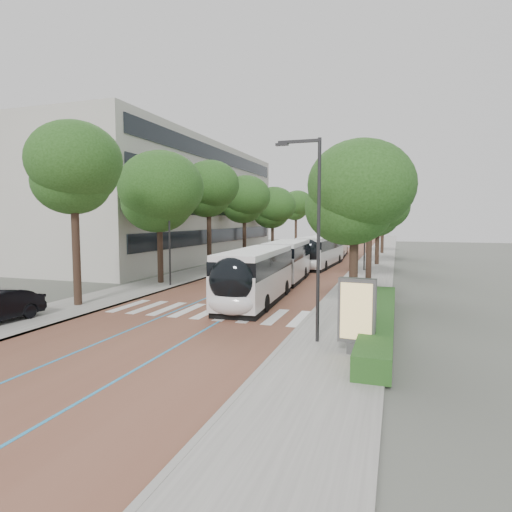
{
  "coord_description": "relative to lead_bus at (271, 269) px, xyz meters",
  "views": [
    {
      "loc": [
        9.74,
        -19.67,
        5.01
      ],
      "look_at": [
        0.35,
        8.68,
        2.4
      ],
      "focal_mm": 30.0,
      "sensor_mm": 36.0,
      "label": 1
    }
  ],
  "objects": [
    {
      "name": "lane_line_right",
      "position": [
        -0.07,
        32.09,
        -1.6
      ],
      "size": [
        0.12,
        126.0,
        0.01
      ],
      "primitive_type": "cube",
      "color": "#2687C0",
      "rests_on": "road"
    },
    {
      "name": "road",
      "position": [
        -1.67,
        32.09,
        -1.62
      ],
      "size": [
        11.0,
        140.0,
        0.02
      ],
      "primitive_type": "cube",
      "color": "brown",
      "rests_on": "ground"
    },
    {
      "name": "lamp_post_left",
      "position": [
        -7.77,
        0.09,
        2.49
      ],
      "size": [
        0.14,
        0.14,
        8.0
      ],
      "primitive_type": "cylinder",
      "color": "#29292C",
      "rests_on": "sidewalk_left"
    },
    {
      "name": "streetlight_near",
      "position": [
        4.95,
        -10.91,
        3.19
      ],
      "size": [
        1.82,
        0.2,
        8.0
      ],
      "color": "#29292C",
      "rests_on": "sidewalk_right"
    },
    {
      "name": "zebra_crossing",
      "position": [
        -1.47,
        -6.91,
        -1.6
      ],
      "size": [
        10.55,
        3.6,
        0.01
      ],
      "color": "silver",
      "rests_on": "ground"
    },
    {
      "name": "streetlight_far",
      "position": [
        4.95,
        14.09,
        3.19
      ],
      "size": [
        1.82,
        0.2,
        8.0
      ],
      "color": "#29292C",
      "rests_on": "sidewalk_right"
    },
    {
      "name": "hedge",
      "position": [
        7.43,
        -7.91,
        -1.11
      ],
      "size": [
        1.2,
        14.0,
        0.8
      ],
      "primitive_type": "cube",
      "color": "#1D4919",
      "rests_on": "sidewalk_right"
    },
    {
      "name": "trees_right",
      "position": [
        6.03,
        14.84,
        4.49
      ],
      "size": [
        6.0,
        47.26,
        8.91
      ],
      "color": "black",
      "rests_on": "ground"
    },
    {
      "name": "bus_queued_0",
      "position": [
        0.53,
        16.57,
        -0.0
      ],
      "size": [
        3.09,
        12.5,
        3.2
      ],
      "rotation": [
        0.0,
        0.0,
        -0.05
      ],
      "color": "silver",
      "rests_on": "ground"
    },
    {
      "name": "trees_left",
      "position": [
        -9.17,
        17.04,
        5.33
      ],
      "size": [
        6.41,
        60.2,
        9.93
      ],
      "color": "black",
      "rests_on": "ground"
    },
    {
      "name": "ad_panel",
      "position": [
        6.75,
        -11.99,
        -0.06
      ],
      "size": [
        1.35,
        0.56,
        2.76
      ],
      "rotation": [
        0.0,
        0.0,
        -0.08
      ],
      "color": "#59595B",
      "rests_on": "sidewalk_right"
    },
    {
      "name": "office_building",
      "position": [
        -21.14,
        20.09,
        5.37
      ],
      "size": [
        18.11,
        40.0,
        14.0
      ],
      "color": "#A8A59B",
      "rests_on": "ground"
    },
    {
      "name": "lead_bus",
      "position": [
        0.0,
        0.0,
        0.0
      ],
      "size": [
        3.44,
        18.5,
        3.2
      ],
      "rotation": [
        0.0,
        0.0,
        0.05
      ],
      "color": "black",
      "rests_on": "ground"
    },
    {
      "name": "sidewalk_left",
      "position": [
        -9.17,
        32.09,
        -1.57
      ],
      "size": [
        4.0,
        140.0,
        0.12
      ],
      "primitive_type": "cube",
      "color": "gray",
      "rests_on": "ground"
    },
    {
      "name": "kerb_left",
      "position": [
        -7.27,
        32.09,
        -1.57
      ],
      "size": [
        0.2,
        140.0,
        0.14
      ],
      "primitive_type": "cube",
      "color": "gray",
      "rests_on": "ground"
    },
    {
      "name": "bus_queued_1",
      "position": [
        0.32,
        29.83,
        -0.0
      ],
      "size": [
        3.19,
        12.52,
        3.2
      ],
      "rotation": [
        0.0,
        0.0,
        0.06
      ],
      "color": "silver",
      "rests_on": "ground"
    },
    {
      "name": "sidewalk_right",
      "position": [
        5.83,
        32.09,
        -1.57
      ],
      "size": [
        4.0,
        140.0,
        0.12
      ],
      "primitive_type": "cube",
      "color": "gray",
      "rests_on": "ground"
    },
    {
      "name": "kerb_right",
      "position": [
        3.93,
        32.09,
        -1.57
      ],
      "size": [
        0.2,
        140.0,
        0.14
      ],
      "primitive_type": "cube",
      "color": "gray",
      "rests_on": "ground"
    },
    {
      "name": "lane_line_left",
      "position": [
        -3.27,
        32.09,
        -1.6
      ],
      "size": [
        0.12,
        126.0,
        0.01
      ],
      "primitive_type": "cube",
      "color": "#2687C0",
      "rests_on": "road"
    },
    {
      "name": "ground",
      "position": [
        -1.67,
        -7.91,
        -1.63
      ],
      "size": [
        160.0,
        160.0,
        0.0
      ],
      "primitive_type": "plane",
      "color": "#51544C",
      "rests_on": "ground"
    }
  ]
}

